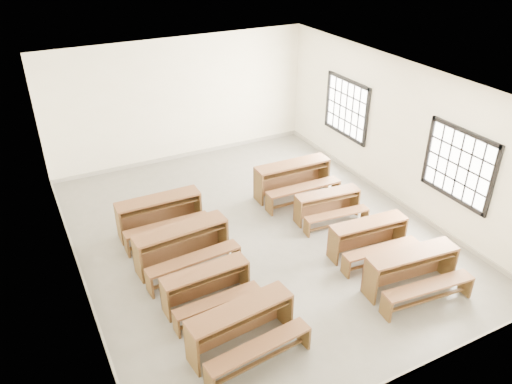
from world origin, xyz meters
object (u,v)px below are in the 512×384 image
desk_set_3 (160,213)px  desk_set_4 (412,269)px  desk_set_0 (242,326)px  desk_set_6 (328,204)px  desk_set_1 (207,285)px  desk_set_5 (369,236)px  desk_set_7 (293,177)px  desk_set_2 (183,244)px

desk_set_3 → desk_set_4: desk_set_3 is taller
desk_set_0 → desk_set_4: (3.22, -0.12, -0.00)m
desk_set_4 → desk_set_6: desk_set_4 is taller
desk_set_1 → desk_set_6: bearing=18.8°
desk_set_5 → desk_set_1: bearing=-176.9°
desk_set_5 → desk_set_6: desk_set_5 is taller
desk_set_3 → desk_set_4: size_ratio=0.99×
desk_set_6 → desk_set_7: desk_set_7 is taller
desk_set_2 → desk_set_4: 4.14m
desk_set_4 → desk_set_5: bearing=95.7°
desk_set_3 → desk_set_6: bearing=-19.1°
desk_set_0 → desk_set_4: desk_set_0 is taller
desk_set_3 → desk_set_5: bearing=-37.4°
desk_set_4 → desk_set_6: size_ratio=1.18×
desk_set_0 → desk_set_6: (3.24, 2.46, -0.07)m
desk_set_3 → desk_set_7: size_ratio=0.95×
desk_set_2 → desk_set_6: desk_set_2 is taller
desk_set_2 → desk_set_3: 1.27m
desk_set_7 → desk_set_3: bearing=-177.2°
desk_set_0 → desk_set_3: (-0.11, 3.64, 0.01)m
desk_set_2 → desk_set_4: bearing=-41.1°
desk_set_0 → desk_set_7: bearing=44.2°
desk_set_2 → desk_set_4: desk_set_2 is taller
desk_set_3 → desk_set_4: bearing=-48.1°
desk_set_1 → desk_set_6: (3.33, 1.29, -0.02)m
desk_set_1 → desk_set_3: size_ratio=0.88×
desk_set_3 → desk_set_5: size_ratio=1.07×
desk_set_0 → desk_set_4: size_ratio=1.00×
desk_set_2 → desk_set_7: desk_set_7 is taller
desk_set_1 → desk_set_5: desk_set_5 is taller
desk_set_0 → desk_set_7: size_ratio=0.97×
desk_set_4 → desk_set_0: bearing=-176.3°
desk_set_1 → desk_set_3: desk_set_3 is taller
desk_set_4 → desk_set_5: (0.00, 1.19, -0.03)m
desk_set_1 → desk_set_7: (3.21, 2.55, 0.08)m
desk_set_3 → desk_set_6: (3.35, -1.18, -0.08)m
desk_set_0 → desk_set_3: bearing=86.0°
desk_set_5 → desk_set_3: bearing=147.2°
desk_set_1 → desk_set_7: desk_set_7 is taller
desk_set_0 → desk_set_2: (-0.08, 2.37, 0.02)m
desk_set_1 → desk_set_3: 2.48m
desk_set_1 → desk_set_4: desk_set_4 is taller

